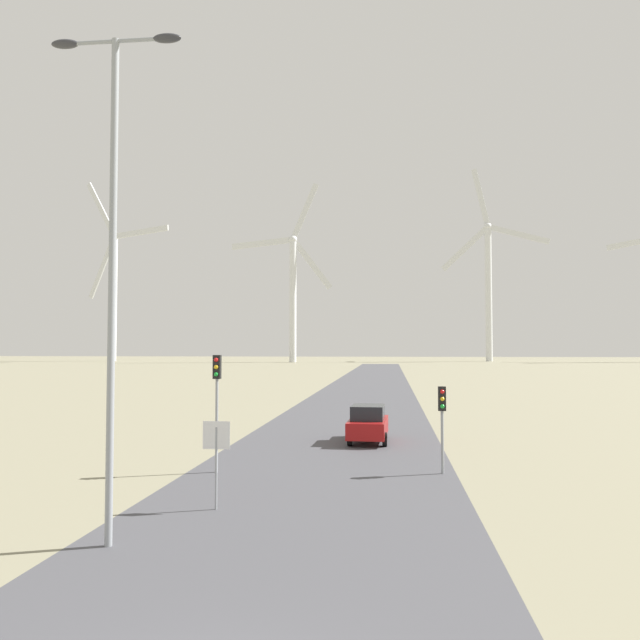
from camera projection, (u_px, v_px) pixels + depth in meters
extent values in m
cube|color=#47474C|center=(361.00, 400.00, 54.96)|extent=(10.00, 240.00, 0.01)
cylinder|color=#93999E|center=(112.00, 288.00, 14.93)|extent=(0.18, 0.18, 12.20)
cylinder|color=#93999E|center=(116.00, 41.00, 15.19)|extent=(2.60, 0.10, 0.10)
ellipsoid|color=#333338|center=(65.00, 44.00, 15.34)|extent=(0.70, 0.32, 0.20)
ellipsoid|color=#333338|center=(167.00, 38.00, 15.05)|extent=(0.70, 0.32, 0.20)
cylinder|color=#93999E|center=(216.00, 468.00, 18.03)|extent=(0.07, 0.07, 2.36)
cube|color=white|center=(216.00, 435.00, 18.06)|extent=(0.81, 0.01, 0.81)
cube|color=red|center=(216.00, 435.00, 18.07)|extent=(0.76, 0.02, 0.76)
cylinder|color=#93999E|center=(217.00, 413.00, 23.41)|extent=(0.11, 0.11, 4.39)
cube|color=black|center=(217.00, 367.00, 23.49)|extent=(0.28, 0.24, 0.90)
sphere|color=red|center=(216.00, 360.00, 23.37)|extent=(0.16, 0.16, 0.16)
sphere|color=gold|center=(216.00, 367.00, 23.35)|extent=(0.16, 0.16, 0.16)
sphere|color=green|center=(216.00, 374.00, 23.34)|extent=(0.16, 0.16, 0.16)
cylinder|color=#93999E|center=(442.00, 430.00, 23.13)|extent=(0.11, 0.11, 3.22)
cube|color=black|center=(442.00, 399.00, 23.18)|extent=(0.28, 0.24, 0.90)
sphere|color=red|center=(442.00, 392.00, 23.06)|extent=(0.16, 0.16, 0.16)
sphere|color=gold|center=(442.00, 399.00, 23.05)|extent=(0.16, 0.16, 0.16)
sphere|color=green|center=(442.00, 406.00, 23.03)|extent=(0.16, 0.16, 0.16)
cube|color=maroon|center=(368.00, 427.00, 30.79)|extent=(1.98, 4.18, 0.80)
cube|color=#1E2328|center=(368.00, 412.00, 30.68)|extent=(1.65, 2.17, 0.70)
cylinder|color=black|center=(353.00, 432.00, 32.13)|extent=(0.22, 0.66, 0.66)
cylinder|color=black|center=(385.00, 432.00, 31.95)|extent=(0.22, 0.66, 0.66)
cylinder|color=black|center=(350.00, 439.00, 29.61)|extent=(0.22, 0.66, 0.66)
cylinder|color=black|center=(385.00, 439.00, 29.42)|extent=(0.22, 0.66, 0.66)
cylinder|color=silver|center=(114.00, 298.00, 210.82)|extent=(2.20, 2.20, 42.33)
sphere|color=silver|center=(115.00, 236.00, 211.74)|extent=(2.60, 2.60, 2.60)
cube|color=silver|center=(102.00, 268.00, 213.72)|extent=(11.40, 4.57, 20.80)
cube|color=silver|center=(141.00, 232.00, 206.47)|extent=(21.36, 8.21, 2.82)
cube|color=silver|center=(101.00, 209.00, 215.04)|extent=(12.98, 5.15, 19.93)
cylinder|color=silver|center=(293.00, 301.00, 195.44)|extent=(2.20, 2.20, 38.60)
sphere|color=silver|center=(293.00, 240.00, 196.28)|extent=(2.60, 2.60, 2.60)
cube|color=silver|center=(262.00, 243.00, 195.59)|extent=(18.45, 3.75, 4.22)
cube|color=silver|center=(312.00, 265.00, 196.33)|extent=(12.64, 2.72, 15.82)
cube|color=silver|center=(305.00, 211.00, 196.92)|extent=(8.71, 2.02, 17.85)
cylinder|color=silver|center=(489.00, 294.00, 206.50)|extent=(2.20, 2.20, 44.81)
sphere|color=silver|center=(488.00, 227.00, 207.48)|extent=(2.60, 2.60, 2.60)
cube|color=silver|center=(519.00, 234.00, 204.05)|extent=(18.81, 4.80, 7.65)
cube|color=silver|center=(481.00, 197.00, 208.66)|extent=(5.90, 1.82, 19.49)
cube|color=silver|center=(464.00, 249.00, 209.72)|extent=(15.38, 4.01, 14.51)
cube|color=silver|center=(639.00, 242.00, 202.86)|extent=(18.95, 5.55, 4.82)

